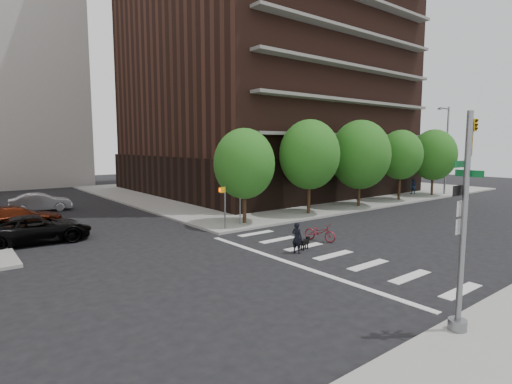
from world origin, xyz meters
name	(u,v)px	position (x,y,z in m)	size (l,w,h in m)	color
ground	(287,267)	(0.00, 0.00, 0.00)	(120.00, 120.00, 0.00)	black
sidewalk_ne	(280,188)	(20.50, 23.50, 0.07)	(39.00, 33.00, 0.15)	gray
crosswalk	(322,258)	(2.21, 0.00, 0.01)	(3.85, 13.00, 0.01)	silver
apartment_tower	(262,4)	(18.00, 24.00, 20.91)	(26.65, 25.50, 45.00)	black
tree_a	(244,164)	(4.00, 8.50, 4.04)	(4.00, 4.00, 5.90)	#301E11
tree_b	(309,155)	(10.00, 8.50, 4.54)	(4.50, 4.50, 6.65)	#301E11
tree_c	(360,155)	(16.00, 8.50, 4.45)	(5.00, 5.00, 6.80)	#301E11
tree_d	(401,155)	(22.00, 8.50, 4.34)	(4.00, 4.00, 6.20)	#301E11
tree_e	(434,155)	(28.00, 8.50, 4.25)	(4.50, 4.50, 6.35)	#301E11
traffic_signal	(463,240)	(-0.47, -7.49, 2.70)	(0.90, 0.75, 6.00)	slate
pedestrian_signal	(228,200)	(2.32, 7.92, 1.85)	(2.18, 0.67, 2.60)	slate
streetlamp	(446,145)	(29.82, 8.20, 5.29)	(2.14, 0.22, 9.00)	slate
parked_car_black	(37,229)	(-7.68, 11.52, 0.76)	(5.43, 2.51, 1.51)	black
parked_car_maroon	(15,218)	(-8.20, 15.58, 0.80)	(5.53, 2.25, 1.61)	#3F1307
parked_car_silver	(41,202)	(-5.50, 22.84, 0.74)	(4.46, 1.56, 1.47)	#97989D
scooter	(320,232)	(4.62, 2.37, 0.49)	(0.65, 1.87, 0.98)	maroon
dog_walker	(297,238)	(1.89, 1.36, 0.77)	(0.37, 0.56, 1.53)	black
dog	(305,242)	(2.71, 1.63, 0.38)	(0.72, 0.33, 0.60)	black
pedestrian_far	(413,187)	(27.03, 10.01, 0.93)	(0.59, 0.76, 1.56)	navy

